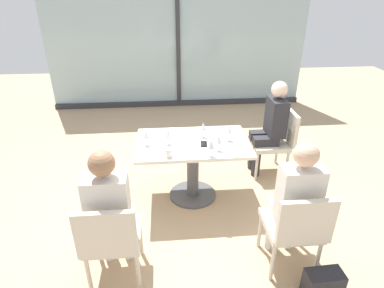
# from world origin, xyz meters

# --- Properties ---
(ground_plane) EXTENTS (12.00, 12.00, 0.00)m
(ground_plane) POSITION_xyz_m (0.00, 0.00, 0.00)
(ground_plane) COLOR tan
(window_wall_backdrop) EXTENTS (5.01, 0.10, 2.70)m
(window_wall_backdrop) POSITION_xyz_m (0.00, 3.20, 1.21)
(window_wall_backdrop) COLOR #9DB7BC
(window_wall_backdrop) RESTS_ON ground_plane
(dining_table_main) EXTENTS (1.26, 0.81, 0.73)m
(dining_table_main) POSITION_xyz_m (0.00, 0.00, 0.54)
(dining_table_main) COLOR silver
(dining_table_main) RESTS_ON ground_plane
(chair_front_right) EXTENTS (0.46, 0.50, 0.87)m
(chair_front_right) POSITION_xyz_m (0.77, -1.19, 0.50)
(chair_front_right) COLOR beige
(chair_front_right) RESTS_ON ground_plane
(chair_far_right) EXTENTS (0.50, 0.46, 0.87)m
(chair_far_right) POSITION_xyz_m (1.15, 0.47, 0.50)
(chair_far_right) COLOR beige
(chair_far_right) RESTS_ON ground_plane
(chair_front_left) EXTENTS (0.46, 0.50, 0.87)m
(chair_front_left) POSITION_xyz_m (-0.77, -1.19, 0.50)
(chair_front_left) COLOR beige
(chair_front_left) RESTS_ON ground_plane
(person_front_right) EXTENTS (0.34, 0.39, 1.26)m
(person_front_right) POSITION_xyz_m (0.77, -1.08, 0.70)
(person_front_right) COLOR silver
(person_front_right) RESTS_ON ground_plane
(person_far_right) EXTENTS (0.39, 0.34, 1.26)m
(person_far_right) POSITION_xyz_m (1.04, 0.47, 0.70)
(person_far_right) COLOR #28282D
(person_far_right) RESTS_ON ground_plane
(person_front_left) EXTENTS (0.34, 0.39, 1.26)m
(person_front_left) POSITION_xyz_m (-0.77, -1.08, 0.70)
(person_front_left) COLOR silver
(person_front_left) RESTS_ON ground_plane
(wine_glass_0) EXTENTS (0.07, 0.07, 0.18)m
(wine_glass_0) POSITION_xyz_m (-0.51, -0.04, 0.86)
(wine_glass_0) COLOR silver
(wine_glass_0) RESTS_ON dining_table_main
(wine_glass_1) EXTENTS (0.07, 0.07, 0.18)m
(wine_glass_1) POSITION_xyz_m (0.16, -0.34, 0.86)
(wine_glass_1) COLOR silver
(wine_glass_1) RESTS_ON dining_table_main
(wine_glass_2) EXTENTS (0.07, 0.07, 0.18)m
(wine_glass_2) POSITION_xyz_m (0.41, -0.00, 0.86)
(wine_glass_2) COLOR silver
(wine_glass_2) RESTS_ON dining_table_main
(wine_glass_3) EXTENTS (0.07, 0.07, 0.18)m
(wine_glass_3) POSITION_xyz_m (0.25, -0.23, 0.86)
(wine_glass_3) COLOR silver
(wine_glass_3) RESTS_ON dining_table_main
(wine_glass_4) EXTENTS (0.07, 0.07, 0.18)m
(wine_glass_4) POSITION_xyz_m (-0.27, -0.04, 0.86)
(wine_glass_4) COLOR silver
(wine_glass_4) RESTS_ON dining_table_main
(wine_glass_5) EXTENTS (0.07, 0.07, 0.18)m
(wine_glass_5) POSITION_xyz_m (0.13, 0.11, 0.86)
(wine_glass_5) COLOR silver
(wine_glass_5) RESTS_ON dining_table_main
(coffee_cup) EXTENTS (0.08, 0.08, 0.09)m
(coffee_cup) POSITION_xyz_m (-0.28, -0.32, 0.78)
(coffee_cup) COLOR white
(coffee_cup) RESTS_ON dining_table_main
(cell_phone_on_table) EXTENTS (0.08, 0.15, 0.01)m
(cell_phone_on_table) POSITION_xyz_m (0.12, -0.07, 0.73)
(cell_phone_on_table) COLOR black
(cell_phone_on_table) RESTS_ON dining_table_main
(handbag_0) EXTENTS (0.31, 0.17, 0.28)m
(handbag_0) POSITION_xyz_m (0.92, -1.51, 0.14)
(handbag_0) COLOR #232328
(handbag_0) RESTS_ON ground_plane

